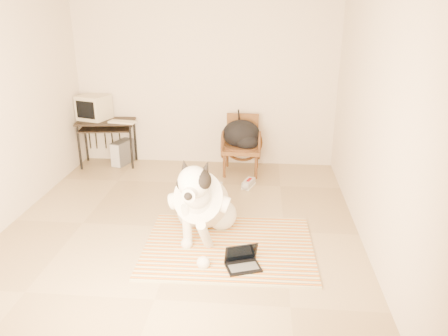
# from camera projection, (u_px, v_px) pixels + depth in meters

# --- Properties ---
(floor) EXTENTS (4.50, 4.50, 0.00)m
(floor) POSITION_uv_depth(u_px,v_px,m) (182.00, 227.00, 5.01)
(floor) COLOR tan
(floor) RESTS_ON ground
(wall_back) EXTENTS (4.50, 0.00, 4.50)m
(wall_back) POSITION_uv_depth(u_px,v_px,m) (205.00, 78.00, 6.64)
(wall_back) COLOR beige
(wall_back) RESTS_ON floor
(wall_front) EXTENTS (4.50, 0.00, 4.50)m
(wall_front) POSITION_uv_depth(u_px,v_px,m) (101.00, 205.00, 2.44)
(wall_front) COLOR beige
(wall_front) RESTS_ON floor
(wall_right) EXTENTS (0.00, 4.50, 4.50)m
(wall_right) POSITION_uv_depth(u_px,v_px,m) (374.00, 116.00, 4.37)
(wall_right) COLOR beige
(wall_right) RESTS_ON floor
(rug) EXTENTS (1.79, 1.38, 0.02)m
(rug) POSITION_uv_depth(u_px,v_px,m) (229.00, 246.00, 4.60)
(rug) COLOR orange
(rug) RESTS_ON floor
(dog) EXTENTS (0.68, 1.43, 1.03)m
(dog) POSITION_uv_depth(u_px,v_px,m) (203.00, 203.00, 4.67)
(dog) COLOR silver
(dog) RESTS_ON rug
(laptop) EXTENTS (0.38, 0.33, 0.23)m
(laptop) POSITION_uv_depth(u_px,v_px,m) (242.00, 261.00, 4.21)
(laptop) COLOR black
(laptop) RESTS_ON rug
(computer_desk) EXTENTS (0.92, 0.59, 0.72)m
(computer_desk) POSITION_uv_depth(u_px,v_px,m) (106.00, 127.00, 6.75)
(computer_desk) COLOR black
(computer_desk) RESTS_ON floor
(crt_monitor) EXTENTS (0.52, 0.50, 0.37)m
(crt_monitor) POSITION_uv_depth(u_px,v_px,m) (94.00, 107.00, 6.75)
(crt_monitor) COLOR beige
(crt_monitor) RESTS_ON computer_desk
(desk_keyboard) EXTENTS (0.43, 0.21, 0.03)m
(desk_keyboard) POSITION_uv_depth(u_px,v_px,m) (122.00, 122.00, 6.59)
(desk_keyboard) COLOR beige
(desk_keyboard) RESTS_ON computer_desk
(pc_tower) EXTENTS (0.28, 0.44, 0.38)m
(pc_tower) POSITION_uv_depth(u_px,v_px,m) (122.00, 153.00, 6.94)
(pc_tower) COLOR #4B4B4D
(pc_tower) RESTS_ON floor
(rattan_chair) EXTENTS (0.57, 0.55, 0.85)m
(rattan_chair) POSITION_uv_depth(u_px,v_px,m) (242.00, 144.00, 6.55)
(rattan_chair) COLOR brown
(rattan_chair) RESTS_ON floor
(backpack) EXTENTS (0.56, 0.50, 0.41)m
(backpack) POSITION_uv_depth(u_px,v_px,m) (242.00, 135.00, 6.47)
(backpack) COLOR black
(backpack) RESTS_ON rattan_chair
(sneaker_left) EXTENTS (0.14, 0.32, 0.11)m
(sneaker_left) POSITION_uv_depth(u_px,v_px,m) (218.00, 190.00, 5.90)
(sneaker_left) COLOR white
(sneaker_left) RESTS_ON floor
(sneaker_right) EXTENTS (0.20, 0.30, 0.10)m
(sneaker_right) POSITION_uv_depth(u_px,v_px,m) (249.00, 184.00, 6.11)
(sneaker_right) COLOR white
(sneaker_right) RESTS_ON floor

